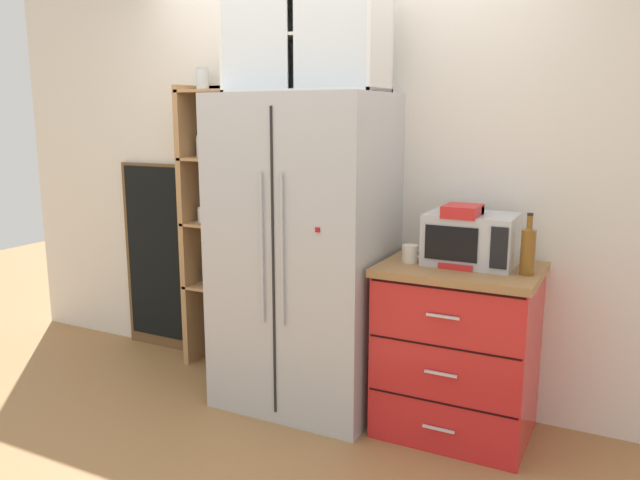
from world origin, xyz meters
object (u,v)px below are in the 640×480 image
(mug_cream, at_px, (410,254))
(bottle_amber, at_px, (528,248))
(coffee_maker, at_px, (463,235))
(chalkboard_menu, at_px, (160,257))
(refrigerator, at_px, (304,254))
(microwave, at_px, (471,239))

(mug_cream, relative_size, bottle_amber, 0.39)
(coffee_maker, xyz_separation_m, chalkboard_menu, (-2.21, 0.26, -0.39))
(refrigerator, height_order, coffee_maker, refrigerator)
(microwave, relative_size, mug_cream, 3.76)
(coffee_maker, relative_size, chalkboard_menu, 0.23)
(coffee_maker, bearing_deg, bottle_amber, -9.13)
(refrigerator, height_order, microwave, refrigerator)
(refrigerator, relative_size, mug_cream, 15.05)
(refrigerator, distance_m, coffee_maker, 0.90)
(mug_cream, relative_size, chalkboard_menu, 0.09)
(microwave, relative_size, coffee_maker, 1.42)
(coffee_maker, bearing_deg, chalkboard_menu, 173.37)
(refrigerator, xyz_separation_m, bottle_amber, (1.20, -0.00, 0.15))
(refrigerator, bearing_deg, bottle_amber, -0.05)
(chalkboard_menu, bearing_deg, microwave, -5.47)
(refrigerator, height_order, bottle_amber, refrigerator)
(coffee_maker, bearing_deg, refrigerator, -176.66)
(refrigerator, xyz_separation_m, coffee_maker, (0.88, 0.05, 0.17))
(mug_cream, height_order, bottle_amber, bottle_amber)
(refrigerator, bearing_deg, coffee_maker, 3.34)
(coffee_maker, distance_m, mug_cream, 0.28)
(microwave, bearing_deg, coffee_maker, -128.99)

